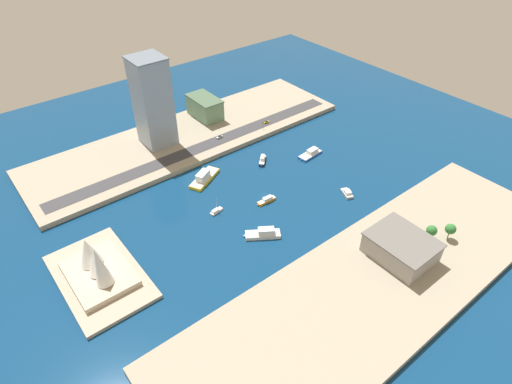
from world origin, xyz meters
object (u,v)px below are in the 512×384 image
Objects in this scene: catamaran_blue at (311,153)px; tower_tall_glass at (153,102)px; sailboat_small_white at (216,211)px; carpark_squat_concrete at (401,247)px; ferry_white_commuter at (263,233)px; yacht_sleek_gray at (347,193)px; terminal_long_green at (205,107)px; taxi_yellow_cab at (266,122)px; patrol_launch_navy at (262,160)px; ferry_yellow_fast at (204,177)px; traffic_light_waterfront at (263,124)px; van_white at (220,137)px; opera_landmark at (96,265)px; water_taxi_orange at (267,200)px.

catamaran_blue is 0.32× the size of tower_tall_glass.
carpark_squat_concrete is (-91.41, -52.61, 8.50)m from sailboat_small_white.
yacht_sleek_gray is at bearing -93.19° from ferry_white_commuter.
terminal_long_green is 6.68× the size of taxi_yellow_cab.
patrol_launch_navy is 0.35× the size of carpark_squat_concrete.
yacht_sleek_gray is at bearing -138.01° from ferry_yellow_fast.
patrol_launch_navy is 40.22m from traffic_light_waterfront.
van_white is at bearing -46.86° from ferry_yellow_fast.
ferry_yellow_fast reaches higher than yacht_sleek_gray.
patrol_launch_navy is at bearing 137.47° from taxi_yellow_cab.
ferry_yellow_fast reaches higher than ferry_white_commuter.
van_white is (54.90, 40.21, 2.80)m from catamaran_blue.
sailboat_small_white is 97.76m from traffic_light_waterfront.
patrol_launch_navy is 49.48m from taxi_yellow_cab.
patrol_launch_navy is 85.05m from tower_tall_glass.
tower_tall_glass is at bearing -0.41° from ferry_white_commuter.
sailboat_small_white is 1.99× the size of van_white.
carpark_squat_concrete is at bearing 178.48° from terminal_long_green.
terminal_long_green is (99.12, -57.66, 10.46)m from sailboat_small_white.
sailboat_small_white is 0.51× the size of ferry_white_commuter.
traffic_light_waterfront is (-5.77, 8.06, 3.37)m from taxi_yellow_cab.
sailboat_small_white is at bearing 96.37° from catamaran_blue.
catamaran_blue is 94.75m from terminal_long_green.
ferry_yellow_fast is at bearing 110.78° from taxi_yellow_cab.
catamaran_blue is 0.76× the size of ferry_yellow_fast.
yacht_sleek_gray is (-46.64, 13.87, -0.18)m from catamaran_blue.
tower_tall_glass is at bearing 35.37° from patrol_launch_navy.
patrol_launch_navy is at bearing -1.32° from carpark_squat_concrete.
yacht_sleek_gray is 0.43× the size of ferry_yellow_fast.
terminal_long_green is at bearing -1.52° from carpark_squat_concrete.
catamaran_blue is at bearing -143.78° from van_white.
catamaran_blue is 0.53× the size of opera_landmark.
carpark_squat_concrete is 156.25m from van_white.
yacht_sleek_gray is at bearing -116.57° from sailboat_small_white.
traffic_light_waterfront reaches higher than van_white.
terminal_long_green reaches higher than ferry_yellow_fast.
yacht_sleek_gray is 0.30× the size of opera_landmark.
water_taxi_orange is 0.68× the size of catamaran_blue.
patrol_launch_navy is 43.82m from ferry_yellow_fast.
ferry_yellow_fast is at bearing -67.07° from opera_landmark.
tower_tall_glass is (56.49, 2.13, 32.52)m from ferry_yellow_fast.
carpark_squat_concrete is 148.97m from traffic_light_waterfront.
patrol_launch_navy reaches higher than yacht_sleek_gray.
ferry_yellow_fast is 94.29m from opera_landmark.
traffic_light_waterfront reaches higher than ferry_yellow_fast.
sailboat_small_white reaches higher than catamaran_blue.
van_white reaches higher than patrol_launch_navy.
ferry_yellow_fast is at bearing -20.92° from sailboat_small_white.
carpark_squat_concrete reaches higher than yacht_sleek_gray.
opera_landmark is at bearing 86.71° from water_taxi_orange.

